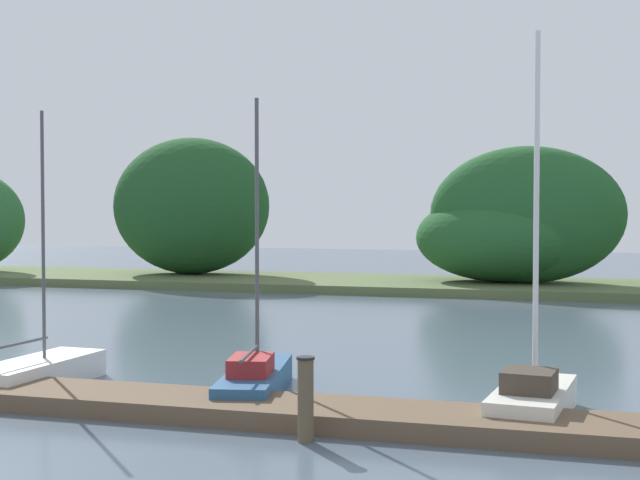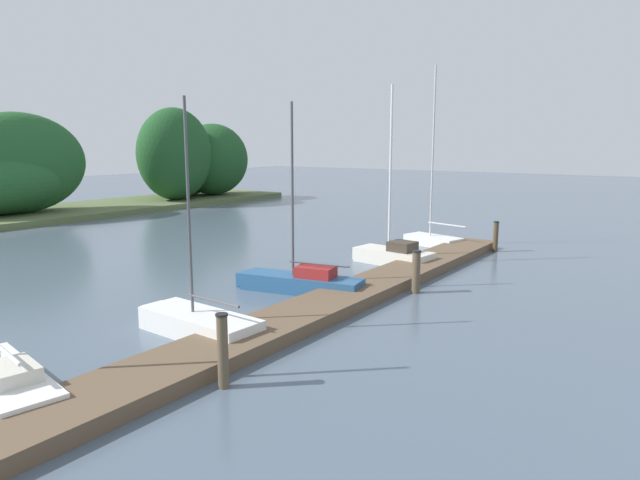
{
  "view_description": "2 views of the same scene",
  "coord_description": "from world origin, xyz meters",
  "px_view_note": "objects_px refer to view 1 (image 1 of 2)",
  "views": [
    {
      "loc": [
        8.57,
        -1.86,
        3.81
      ],
      "look_at": [
        3.46,
        15.44,
        3.18
      ],
      "focal_mm": 49.94,
      "sensor_mm": 36.0,
      "label": 1
    },
    {
      "loc": [
        -11.93,
        4.31,
        4.82
      ],
      "look_at": [
        2.97,
        14.8,
        1.64
      ],
      "focal_mm": 31.4,
      "sensor_mm": 36.0,
      "label": 2
    }
  ],
  "objects_px": {
    "sailboat_2": "(42,371)",
    "mooring_piling_2": "(306,399)",
    "sailboat_4": "(533,395)",
    "sailboat_3": "(256,378)"
  },
  "relations": [
    {
      "from": "mooring_piling_2",
      "to": "sailboat_4",
      "type": "bearing_deg",
      "value": 37.96
    },
    {
      "from": "sailboat_2",
      "to": "mooring_piling_2",
      "type": "distance_m",
      "value": 7.44
    },
    {
      "from": "sailboat_4",
      "to": "mooring_piling_2",
      "type": "relative_size",
      "value": 5.01
    },
    {
      "from": "sailboat_2",
      "to": "mooring_piling_2",
      "type": "bearing_deg",
      "value": -109.87
    },
    {
      "from": "sailboat_2",
      "to": "sailboat_4",
      "type": "relative_size",
      "value": 0.84
    },
    {
      "from": "sailboat_2",
      "to": "sailboat_3",
      "type": "distance_m",
      "value": 4.81
    },
    {
      "from": "sailboat_2",
      "to": "mooring_piling_2",
      "type": "relative_size",
      "value": 4.22
    },
    {
      "from": "sailboat_2",
      "to": "sailboat_4",
      "type": "distance_m",
      "value": 10.36
    },
    {
      "from": "sailboat_4",
      "to": "sailboat_3",
      "type": "bearing_deg",
      "value": 91.02
    },
    {
      "from": "sailboat_4",
      "to": "mooring_piling_2",
      "type": "bearing_deg",
      "value": 133.92
    }
  ]
}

